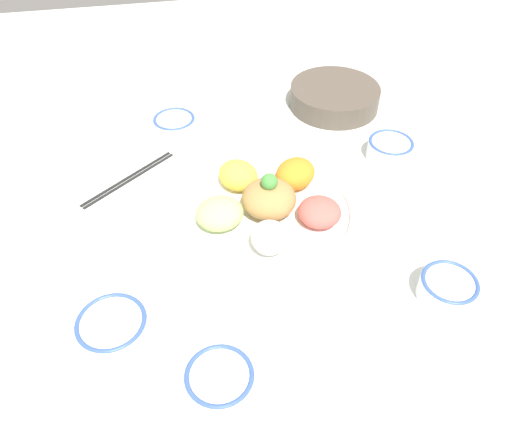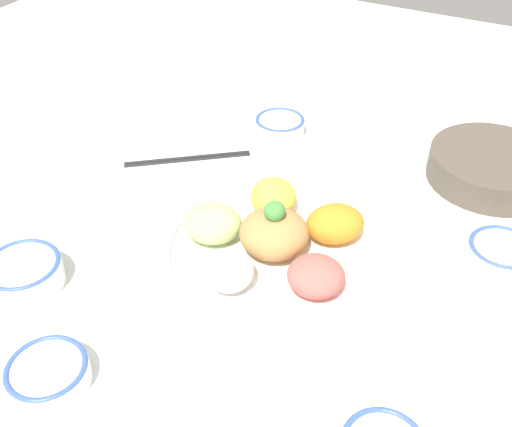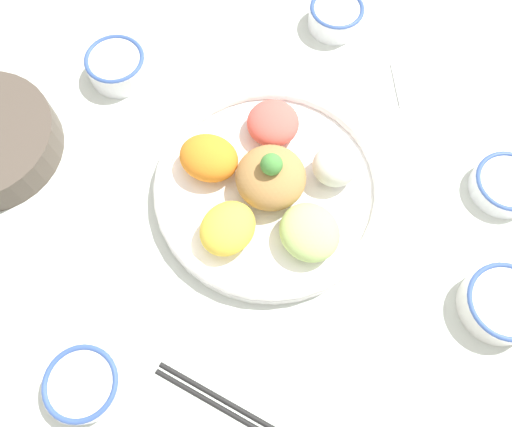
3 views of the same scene
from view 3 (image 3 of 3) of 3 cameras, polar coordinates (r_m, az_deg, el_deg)
name	(u,v)px [view 3 (image 3 of 3)]	position (r m, az deg, el deg)	size (l,w,h in m)	color
ground_plane	(293,195)	(0.78, 4.23, 2.08)	(2.40, 2.40, 0.00)	silver
salad_platter	(270,185)	(0.75, 1.57, 3.23)	(0.35, 0.35, 0.11)	white
sauce_bowl_red	(506,184)	(0.85, 26.65, 3.02)	(0.10, 0.10, 0.03)	white
rice_bowl_blue	(502,304)	(0.78, 26.31, -9.22)	(0.11, 0.11, 0.04)	white
sauce_bowl_dark	(336,15)	(0.95, 9.11, 21.49)	(0.09, 0.09, 0.04)	white
rice_bowl_plain	(117,65)	(0.90, -15.63, 15.99)	(0.10, 0.10, 0.04)	white
sauce_bowl_far	(83,384)	(0.73, -19.16, -17.93)	(0.10, 0.10, 0.03)	white
chopsticks_pair_near	(235,412)	(0.71, -2.39, -21.70)	(0.16, 0.20, 0.01)	black
serving_spoon_main	(403,103)	(0.89, 16.43, 11.97)	(0.07, 0.13, 0.01)	silver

